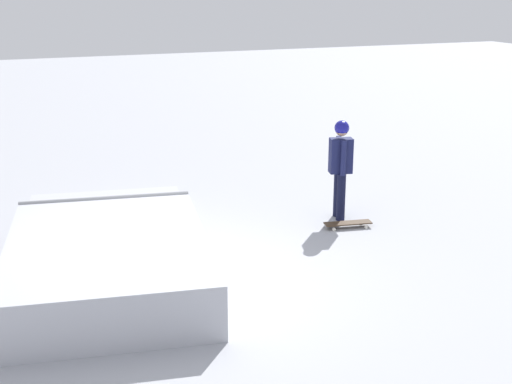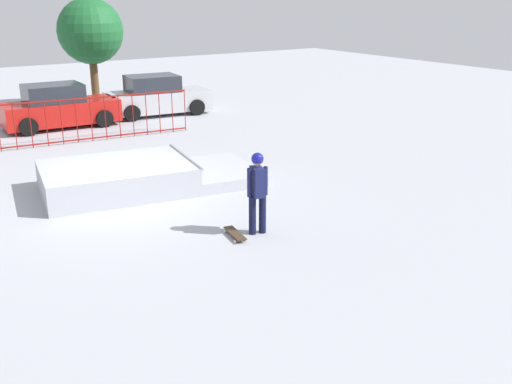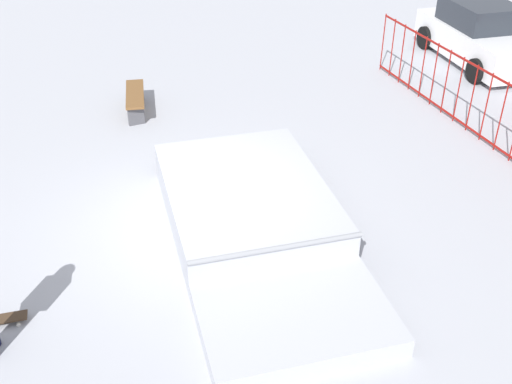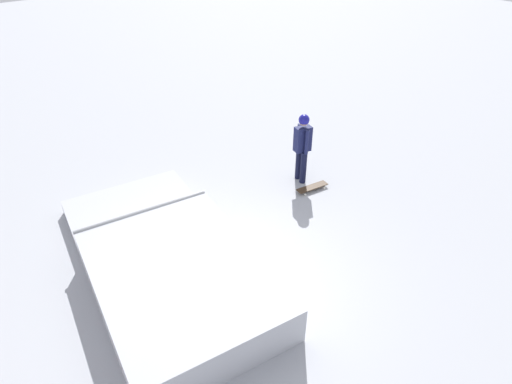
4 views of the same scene
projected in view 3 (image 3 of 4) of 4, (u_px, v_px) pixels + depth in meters
The scene contains 5 objects.
ground_plane at pixel (193, 226), 10.41m from camera, with size 60.00×60.00×0.00m, color #A8AAB2.
skate_ramp at pixel (253, 219), 10.03m from camera, with size 5.74×3.41×0.74m.
perimeter_fence at pixel (501, 116), 12.27m from camera, with size 9.57×0.88×1.50m.
park_bench at pixel (135, 98), 14.03m from camera, with size 1.65×0.79×0.48m.
parked_car_white at pixel (479, 35), 16.63m from camera, with size 4.33×2.45×1.60m.
Camera 3 is at (8.16, -2.49, 6.08)m, focal length 42.99 mm.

